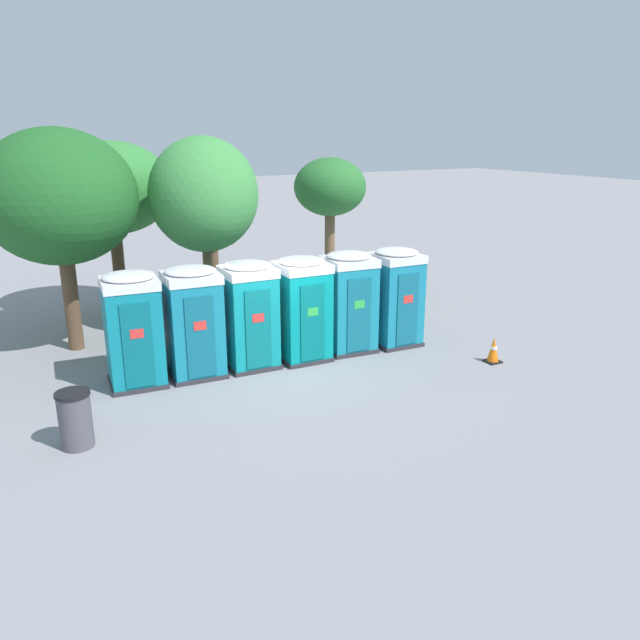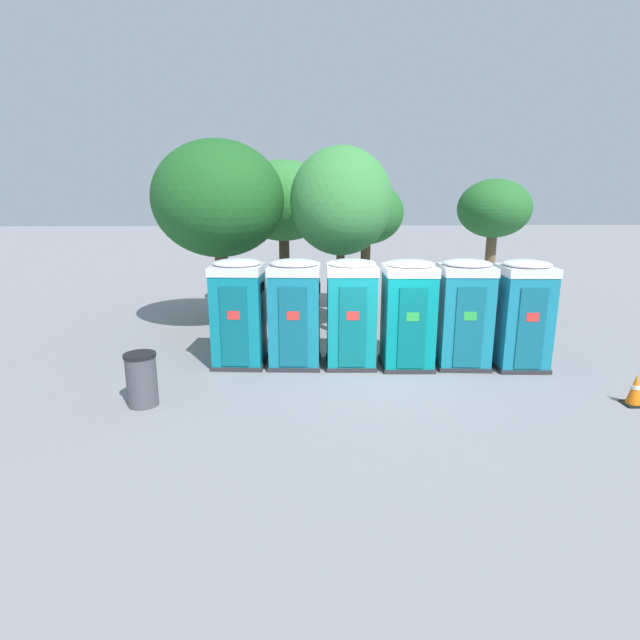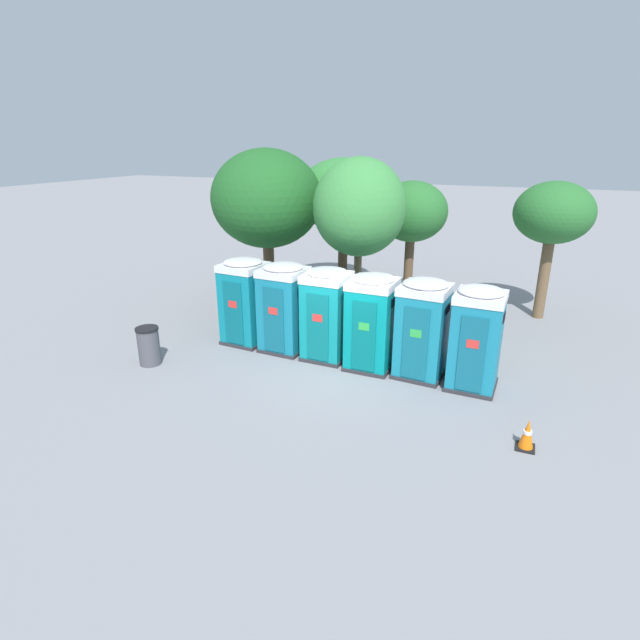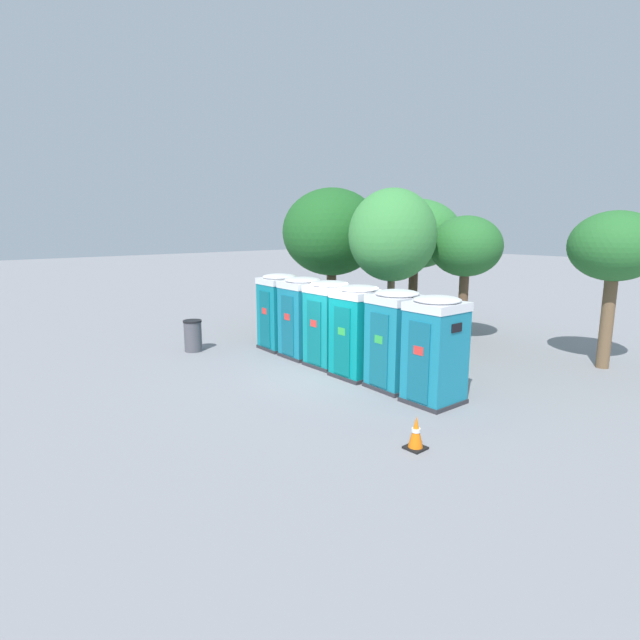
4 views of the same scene
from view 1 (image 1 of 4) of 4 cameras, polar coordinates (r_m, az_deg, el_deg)
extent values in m
plane|color=gray|center=(14.88, -3.32, -4.38)|extent=(120.00, 120.00, 0.00)
cube|color=#2D2D33|center=(14.52, -16.31, -5.41)|extent=(1.28, 1.29, 0.10)
cube|color=#0E7E90|center=(14.15, -16.67, -1.29)|extent=(1.22, 1.23, 2.10)
cube|color=#0B6270|center=(13.62, -16.31, -2.30)|extent=(0.62, 0.08, 1.85)
cube|color=red|center=(13.52, -16.40, -1.22)|extent=(0.28, 0.03, 0.20)
cube|color=black|center=(14.02, -14.59, 1.85)|extent=(0.05, 0.36, 0.20)
cube|color=white|center=(13.85, -17.07, 3.24)|extent=(1.26, 1.26, 0.20)
ellipsoid|color=white|center=(13.82, -17.12, 3.84)|extent=(1.20, 1.20, 0.18)
cube|color=#2D2D33|center=(14.73, -11.22, -4.70)|extent=(1.28, 1.27, 0.10)
cube|color=teal|center=(14.37, -11.47, -0.62)|extent=(1.22, 1.21, 2.10)
cube|color=#106075|center=(13.85, -10.86, -1.59)|extent=(0.64, 0.07, 1.85)
cube|color=red|center=(13.75, -10.91, -0.52)|extent=(0.28, 0.02, 0.20)
cube|color=black|center=(14.31, -9.35, 2.48)|extent=(0.05, 0.36, 0.20)
cube|color=white|center=(14.07, -11.74, 3.85)|extent=(1.26, 1.24, 0.20)
ellipsoid|color=white|center=(14.04, -11.78, 4.44)|extent=(1.19, 1.18, 0.18)
cube|color=#2D2D33|center=(15.08, -6.35, -3.96)|extent=(1.20, 1.23, 0.10)
cube|color=#0E8B91|center=(14.73, -6.49, 0.04)|extent=(1.14, 1.17, 2.10)
cube|color=#0B6C71|center=(14.22, -5.65, -0.86)|extent=(0.61, 0.05, 1.85)
cube|color=red|center=(14.13, -5.66, 0.18)|extent=(0.28, 0.02, 0.20)
cube|color=black|center=(14.73, -4.52, 3.07)|extent=(0.03, 0.36, 0.20)
cube|color=white|center=(14.43, -6.64, 4.41)|extent=(1.18, 1.21, 0.20)
ellipsoid|color=white|center=(14.40, -6.66, 5.00)|extent=(1.12, 1.15, 0.18)
cube|color=#2D2D33|center=(15.46, -1.62, -3.32)|extent=(1.21, 1.23, 0.10)
cube|color=#078C8E|center=(15.11, -1.65, 0.59)|extent=(1.16, 1.17, 2.10)
cube|color=#076D6E|center=(14.63, -0.67, -0.27)|extent=(0.62, 0.05, 1.85)
cube|color=green|center=(14.53, -0.65, 0.75)|extent=(0.28, 0.02, 0.20)
cube|color=black|center=(15.17, 0.29, 3.53)|extent=(0.03, 0.36, 0.20)
cube|color=white|center=(14.83, -1.69, 4.86)|extent=(1.19, 1.21, 0.20)
ellipsoid|color=white|center=(14.80, -1.70, 5.43)|extent=(1.13, 1.15, 0.18)
cube|color=#2D2D33|center=(16.08, 2.57, -2.51)|extent=(1.29, 1.29, 0.10)
cube|color=teal|center=(15.75, 2.62, 1.26)|extent=(1.23, 1.23, 2.10)
cube|color=#116478|center=(15.27, 3.59, 0.44)|extent=(0.63, 0.08, 1.85)
cube|color=green|center=(15.18, 3.64, 1.42)|extent=(0.28, 0.03, 0.20)
cube|color=black|center=(15.83, 4.55, 4.05)|extent=(0.05, 0.36, 0.20)
cube|color=white|center=(15.48, 2.68, 5.36)|extent=(1.27, 1.27, 0.20)
ellipsoid|color=white|center=(15.45, 2.69, 5.91)|extent=(1.20, 1.20, 0.18)
cube|color=#2D2D33|center=(16.64, 6.74, -1.94)|extent=(1.20, 1.24, 0.10)
cube|color=teal|center=(16.32, 6.87, 1.72)|extent=(1.14, 1.18, 2.10)
cube|color=#126179|center=(15.87, 8.01, 0.95)|extent=(0.61, 0.05, 1.85)
cube|color=red|center=(15.79, 8.08, 1.90)|extent=(0.28, 0.02, 0.20)
cube|color=black|center=(16.45, 8.61, 4.41)|extent=(0.04, 0.36, 0.20)
cube|color=white|center=(16.06, 7.02, 5.68)|extent=(1.18, 1.22, 0.20)
ellipsoid|color=white|center=(16.03, 7.04, 6.20)|extent=(1.12, 1.16, 0.18)
cylinder|color=brown|center=(16.93, -21.85, 2.32)|extent=(0.38, 0.38, 2.97)
ellipsoid|color=#1E5B23|center=(16.54, -22.77, 10.33)|extent=(3.73, 3.73, 3.28)
cylinder|color=#4C3826|center=(19.87, -17.94, 4.88)|extent=(0.36, 0.36, 3.06)
ellipsoid|color=#337F38|center=(19.56, -18.55, 11.38)|extent=(3.57, 3.57, 2.69)
cylinder|color=brown|center=(22.13, 0.89, 6.79)|extent=(0.36, 0.36, 3.00)
ellipsoid|color=#286B2D|center=(21.86, 0.92, 12.07)|extent=(2.48, 2.48, 1.98)
cylinder|color=brown|center=(19.90, -9.71, 5.17)|extent=(0.33, 0.33, 2.85)
ellipsoid|color=#286B2D|center=(19.60, -10.00, 10.88)|extent=(2.45, 2.45, 2.07)
cylinder|color=brown|center=(17.14, -10.17, 3.49)|extent=(0.24, 0.24, 2.99)
ellipsoid|color=#3D8C42|center=(16.76, -10.58, 11.20)|extent=(2.83, 2.83, 2.97)
cylinder|color=#4C4C54|center=(11.95, -21.45, -8.59)|extent=(0.57, 0.57, 0.99)
cylinder|color=black|center=(11.75, -21.73, -6.28)|extent=(0.61, 0.61, 0.06)
cube|color=black|center=(15.77, 15.49, -3.66)|extent=(0.36, 0.36, 0.04)
cone|color=orange|center=(15.67, 15.58, -2.56)|extent=(0.28, 0.28, 0.60)
cylinder|color=white|center=(15.66, 15.59, -2.46)|extent=(0.17, 0.17, 0.07)
camera|label=2|loc=(4.64, 36.34, -5.09)|focal=28.00mm
camera|label=3|loc=(10.00, 56.31, 11.42)|focal=28.00mm
camera|label=4|loc=(16.26, 49.64, 6.48)|focal=28.00mm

